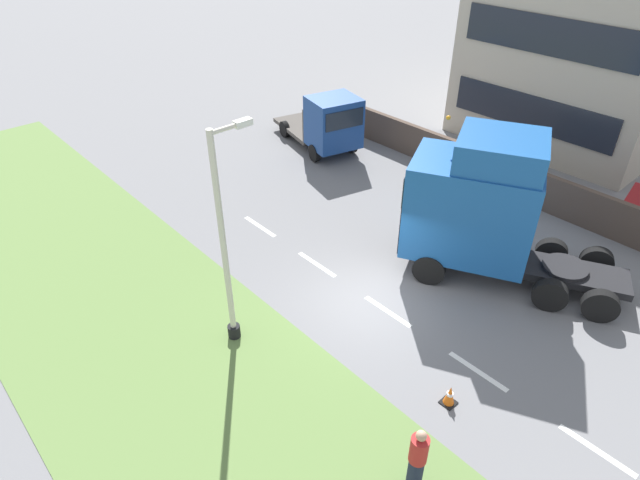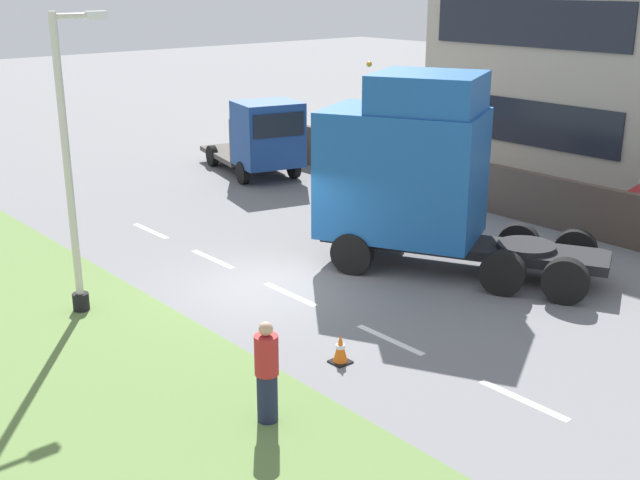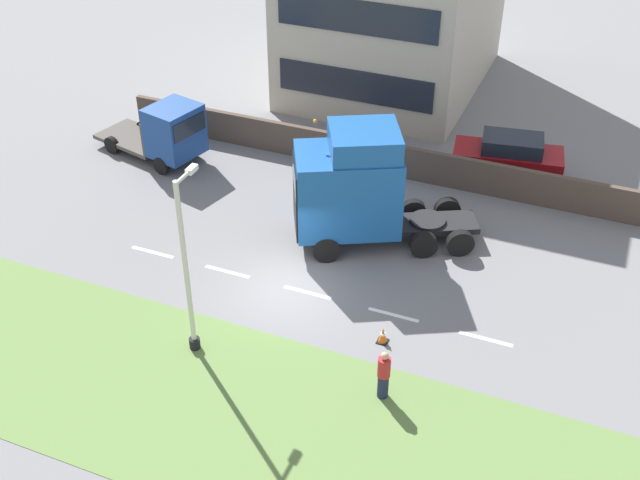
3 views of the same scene
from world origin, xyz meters
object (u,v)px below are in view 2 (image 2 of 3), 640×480
object	(u,v)px
lamp_post	(73,183)
pedestrian	(267,373)
lorry_cab	(413,172)
flatbed_truck	(263,138)
traffic_cone_lead	(340,349)

from	to	relation	value
lamp_post	pedestrian	distance (m)	6.62
lorry_cab	pedestrian	bearing A→B (deg)	179.67
pedestrian	lorry_cab	bearing A→B (deg)	26.71
flatbed_truck	pedestrian	distance (m)	16.78
pedestrian	lamp_post	bearing A→B (deg)	92.04
lamp_post	traffic_cone_lead	distance (m)	6.61
lorry_cab	flatbed_truck	distance (m)	10.18
lorry_cab	pedestrian	world-z (taller)	lorry_cab
lorry_cab	traffic_cone_lead	size ratio (longest dim) A/B	12.17
pedestrian	traffic_cone_lead	size ratio (longest dim) A/B	3.04
lorry_cab	lamp_post	size ratio (longest dim) A/B	1.12
lamp_post	pedestrian	xyz separation A→B (m)	(0.22, -6.31, -1.99)
lamp_post	traffic_cone_lead	xyz separation A→B (m)	(2.53, -5.53, -2.57)
lorry_cab	lamp_post	bearing A→B (deg)	133.59
flatbed_truck	traffic_cone_lead	size ratio (longest dim) A/B	9.80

